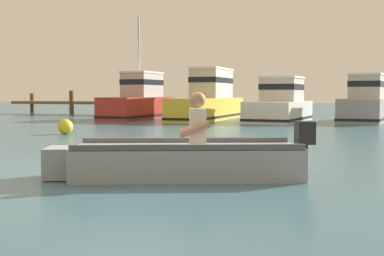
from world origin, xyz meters
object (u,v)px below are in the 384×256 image
rowboat_with_person (182,160)px  moored_boat_yellow (209,100)px  moored_boat_grey (365,104)px  mooring_buoy (65,127)px  moored_boat_white (280,105)px  moored_boat_red (139,101)px

rowboat_with_person → moored_boat_yellow: bearing=103.7°
moored_boat_yellow → moored_boat_grey: size_ratio=1.41×
rowboat_with_person → mooring_buoy: 8.37m
rowboat_with_person → moored_boat_grey: bearing=79.5°
rowboat_with_person → moored_boat_grey: 16.21m
rowboat_with_person → moored_boat_white: 14.98m
moored_boat_grey → moored_boat_white: bearing=-164.3°
rowboat_with_person → moored_boat_red: (-7.10, 15.32, 0.58)m
moored_boat_red → moored_boat_yellow: 3.30m
moored_boat_red → moored_boat_white: size_ratio=1.07×
rowboat_with_person → mooring_buoy: rowboat_with_person is taller
moored_boat_white → mooring_buoy: 10.10m
moored_boat_red → moored_boat_white: (6.59, -0.36, -0.12)m
rowboat_with_person → mooring_buoy: size_ratio=8.33×
moored_boat_red → moored_boat_grey: size_ratio=1.05×
moored_boat_grey → mooring_buoy: 12.92m
moored_boat_white → moored_boat_grey: moored_boat_grey is taller
moored_boat_red → moored_boat_grey: moored_boat_red is taller
moored_boat_red → moored_boat_yellow: size_ratio=0.75×
moored_boat_white → rowboat_with_person: bearing=-88.1°
moored_boat_red → moored_boat_grey: (10.05, 0.61, -0.07)m
moored_boat_yellow → moored_boat_white: size_ratio=1.44×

